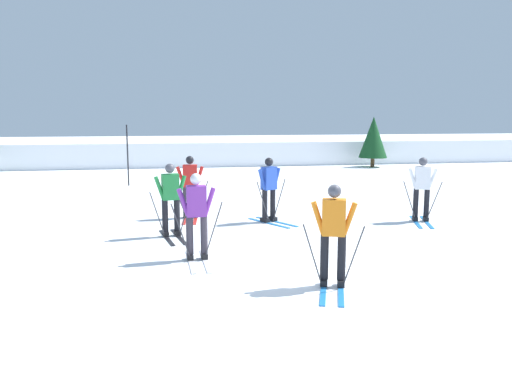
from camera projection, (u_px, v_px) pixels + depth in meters
name	position (u px, v px, depth m)	size (l,w,h in m)	color
ground_plane	(291.00, 264.00, 9.75)	(120.00, 120.00, 0.00)	white
far_snow_ridge	(203.00, 151.00, 30.96)	(80.00, 7.22, 1.31)	white
skier_blue	(269.00, 188.00, 13.47)	(1.11, 1.57, 1.71)	#237AC6
skier_white	(422.00, 187.00, 13.55)	(0.96, 1.64, 1.71)	#237AC6
skier_purple	(197.00, 214.00, 9.94)	(1.00, 1.61, 1.71)	silver
skier_red	(190.00, 185.00, 14.02)	(1.00, 1.63, 1.71)	red
skier_orange	(333.00, 233.00, 8.37)	(0.96, 1.63, 1.71)	#237AC6
skier_green	(171.00, 198.00, 11.87)	(0.99, 1.64, 1.71)	black
trail_marker_pole	(128.00, 155.00, 20.39)	(0.06, 0.06, 2.43)	black
conifer_far_right	(373.00, 137.00, 27.61)	(1.52, 1.52, 2.72)	#513823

